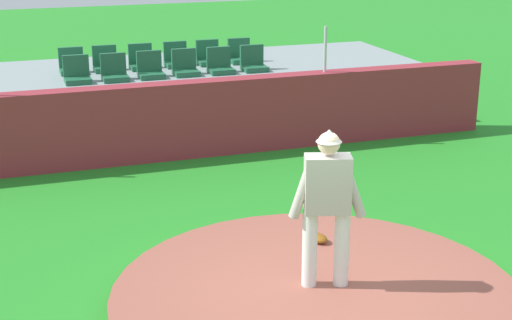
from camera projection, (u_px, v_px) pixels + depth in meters
ground_plane at (316, 309)px, 8.78m from camera, size 60.00×60.00×0.00m
pitchers_mound at (317, 300)px, 8.74m from camera, size 4.67×4.67×0.24m
pitcher at (327, 197)px, 8.52m from camera, size 0.87×0.40×1.85m
fielding_glove at (318, 238)px, 9.97m from camera, size 0.29×0.35×0.11m
brick_barrier at (186, 120)px, 14.01m from camera, size 12.14×0.40×1.40m
fence_post_right at (325, 49)px, 14.50m from camera, size 0.06×0.06×0.87m
bleacher_platform at (159, 96)px, 16.12m from camera, size 10.78×3.10×1.24m
stadium_chair_0 at (77, 74)px, 14.42m from camera, size 0.48×0.44×0.50m
stadium_chair_1 at (114, 72)px, 14.62m from camera, size 0.48×0.44×0.50m
stadium_chair_2 at (150, 69)px, 14.86m from camera, size 0.48×0.44×0.50m
stadium_chair_3 at (185, 67)px, 15.09m from camera, size 0.48×0.44×0.50m
stadium_chair_4 at (220, 65)px, 15.28m from camera, size 0.48×0.44×0.50m
stadium_chair_5 at (253, 63)px, 15.51m from camera, size 0.48×0.44×0.50m
stadium_chair_6 at (72, 65)px, 15.24m from camera, size 0.48×0.44×0.50m
stadium_chair_7 at (105, 63)px, 15.47m from camera, size 0.48×0.44×0.50m
stadium_chair_8 at (141, 61)px, 15.67m from camera, size 0.48×0.44×0.50m
stadium_chair_9 at (176, 59)px, 15.91m from camera, size 0.48×0.44×0.50m
stadium_chair_10 at (208, 57)px, 16.12m from camera, size 0.48×0.44×0.50m
stadium_chair_11 at (240, 55)px, 16.32m from camera, size 0.48×0.44×0.50m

